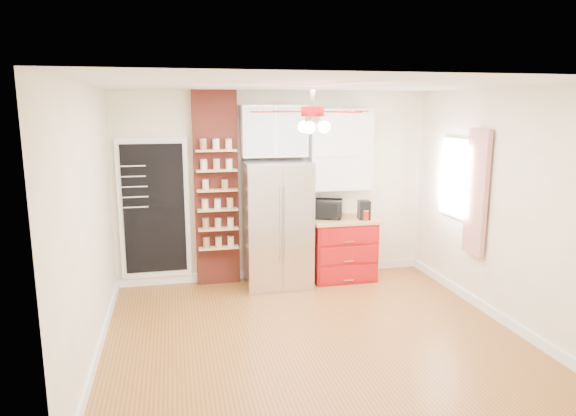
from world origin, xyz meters
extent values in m
plane|color=#916024|center=(0.00, 0.00, 0.00)|extent=(4.50, 4.50, 0.00)
plane|color=white|center=(0.00, 0.00, 2.70)|extent=(4.50, 4.50, 0.00)
cube|color=#FFF4CD|center=(0.00, 2.00, 1.35)|extent=(4.50, 0.02, 2.70)
cube|color=#FFF4CD|center=(0.00, -2.00, 1.35)|extent=(4.50, 0.02, 2.70)
cube|color=#FFF4CD|center=(-2.25, 0.00, 1.35)|extent=(0.02, 4.00, 2.70)
cube|color=#FFF4CD|center=(2.25, 0.00, 1.35)|extent=(0.02, 4.00, 2.70)
cube|color=white|center=(-1.70, 1.97, 1.10)|extent=(0.95, 0.04, 1.95)
cube|color=black|center=(-1.70, 1.95, 1.10)|extent=(0.82, 0.02, 1.78)
cube|color=maroon|center=(-0.85, 1.92, 1.35)|extent=(0.60, 0.16, 2.70)
cube|color=silver|center=(-0.05, 1.63, 0.88)|extent=(0.90, 0.70, 1.75)
cube|color=white|center=(-0.05, 1.82, 2.15)|extent=(0.90, 0.35, 0.70)
cube|color=#9C0D0F|center=(0.92, 1.68, 0.43)|extent=(0.90, 0.60, 0.86)
cube|color=tan|center=(0.92, 1.68, 0.88)|extent=(0.94, 0.64, 0.04)
cube|color=white|center=(0.92, 1.85, 1.88)|extent=(0.90, 0.30, 1.15)
cube|color=white|center=(2.23, 0.90, 1.55)|extent=(0.04, 0.75, 1.05)
cube|color=red|center=(2.18, 0.35, 1.45)|extent=(0.06, 0.40, 1.55)
cylinder|color=silver|center=(0.00, 0.00, 2.55)|extent=(0.05, 0.05, 0.20)
cylinder|color=#A50A0D|center=(0.00, 0.00, 2.43)|extent=(0.24, 0.24, 0.10)
sphere|color=white|center=(0.00, 0.00, 2.27)|extent=(0.13, 0.13, 0.13)
imported|color=black|center=(0.68, 1.78, 1.03)|extent=(0.57, 0.49, 0.27)
cube|color=black|center=(1.20, 1.57, 1.03)|extent=(0.19, 0.21, 0.27)
cylinder|color=#A91909|center=(1.20, 1.51, 0.97)|extent=(0.12, 0.12, 0.13)
cylinder|color=red|center=(1.29, 1.68, 0.96)|extent=(0.10, 0.10, 0.13)
cylinder|color=beige|center=(-1.01, 1.79, 1.44)|extent=(0.10, 0.10, 0.13)
cylinder|color=olive|center=(-0.75, 1.76, 1.43)|extent=(0.11, 0.11, 0.12)
camera|label=1|loc=(-1.42, -5.16, 2.48)|focal=32.00mm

